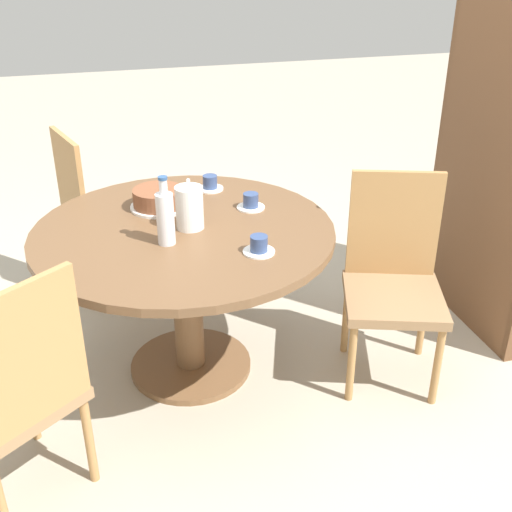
# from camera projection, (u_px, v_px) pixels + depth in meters

# --- Properties ---
(ground_plane) EXTENTS (14.00, 14.00, 0.00)m
(ground_plane) POSITION_uv_depth(u_px,v_px,m) (191.00, 367.00, 3.01)
(ground_plane) COLOR #B2A893
(dining_table) EXTENTS (1.27, 1.27, 0.72)m
(dining_table) POSITION_uv_depth(u_px,v_px,m) (185.00, 260.00, 2.75)
(dining_table) COLOR brown
(dining_table) RESTS_ON ground_plane
(chair_a) EXTENTS (0.59, 0.59, 0.92)m
(chair_a) POSITION_uv_depth(u_px,v_px,m) (14.00, 392.00, 2.12)
(chair_a) COLOR #A87A47
(chair_a) RESTS_ON ground_plane
(chair_b) EXTENTS (0.53, 0.53, 0.92)m
(chair_b) POSITION_uv_depth(u_px,v_px,m) (393.00, 278.00, 2.81)
(chair_b) COLOR #A87A47
(chair_b) RESTS_ON ground_plane
(chair_c) EXTENTS (0.52, 0.52, 0.92)m
(chair_c) POSITION_uv_depth(u_px,v_px,m) (98.00, 212.00, 3.44)
(chair_c) COLOR #A87A47
(chair_c) RESTS_ON ground_plane
(bookshelf) EXTENTS (0.83, 0.28, 1.79)m
(bookshelf) POSITION_uv_depth(u_px,v_px,m) (505.00, 159.00, 3.04)
(bookshelf) COLOR brown
(bookshelf) RESTS_ON ground_plane
(coffee_pot) EXTENTS (0.12, 0.12, 0.22)m
(coffee_pot) POSITION_uv_depth(u_px,v_px,m) (189.00, 206.00, 2.64)
(coffee_pot) COLOR white
(coffee_pot) RESTS_ON dining_table
(water_bottle) EXTENTS (0.07, 0.07, 0.28)m
(water_bottle) POSITION_uv_depth(u_px,v_px,m) (165.00, 217.00, 2.51)
(water_bottle) COLOR silver
(water_bottle) RESTS_ON dining_table
(cake_main) EXTENTS (0.25, 0.25, 0.09)m
(cake_main) POSITION_uv_depth(u_px,v_px,m) (158.00, 199.00, 2.86)
(cake_main) COLOR white
(cake_main) RESTS_ON dining_table
(cup_a) EXTENTS (0.13, 0.13, 0.07)m
(cup_a) POSITION_uv_depth(u_px,v_px,m) (210.00, 184.00, 3.06)
(cup_a) COLOR white
(cup_a) RESTS_ON dining_table
(cup_b) EXTENTS (0.13, 0.13, 0.07)m
(cup_b) POSITION_uv_depth(u_px,v_px,m) (259.00, 246.00, 2.47)
(cup_b) COLOR white
(cup_b) RESTS_ON dining_table
(cup_c) EXTENTS (0.13, 0.13, 0.07)m
(cup_c) POSITION_uv_depth(u_px,v_px,m) (251.00, 202.00, 2.86)
(cup_c) COLOR white
(cup_c) RESTS_ON dining_table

